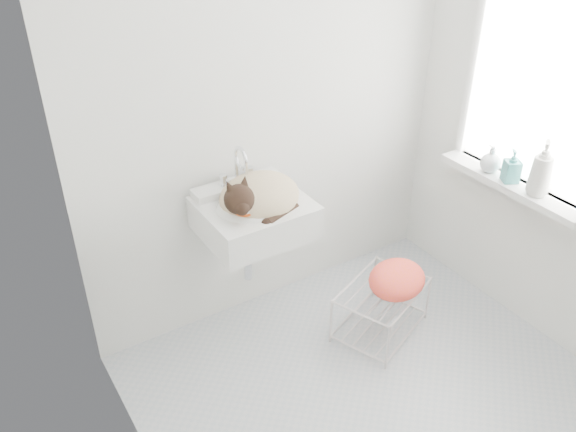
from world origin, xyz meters
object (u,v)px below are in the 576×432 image
sink (254,203)px  bottle_a (535,194)px  bottle_c (489,171)px  cat (258,196)px  bottle_b (509,181)px  wire_rack (381,309)px

sink → bottle_a: bearing=-29.0°
bottle_a → bottle_c: 0.31m
cat → bottle_c: bearing=-20.3°
cat → bottle_a: 1.42m
cat → bottle_b: size_ratio=2.52×
sink → bottle_b: size_ratio=3.03×
wire_rack → bottle_c: 0.97m
sink → bottle_a: (1.26, -0.70, 0.00)m
bottle_a → bottle_b: bottle_a is taller
wire_rack → bottle_b: 0.98m
sink → bottle_c: 1.32m
wire_rack → bottle_a: (0.67, -0.33, 0.70)m
sink → bottle_c: bearing=-17.3°
cat → wire_rack: 1.00m
cat → bottle_a: (1.25, -0.68, -0.04)m
cat → bottle_b: bearing=-25.9°
wire_rack → bottle_b: (0.67, -0.16, 0.70)m
sink → bottle_a: 1.44m
wire_rack → bottle_c: size_ratio=3.41×
bottle_a → bottle_c: bearing=90.0°
bottle_a → bottle_b: (0.00, 0.17, 0.00)m
cat → wire_rack: (0.58, -0.35, -0.74)m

